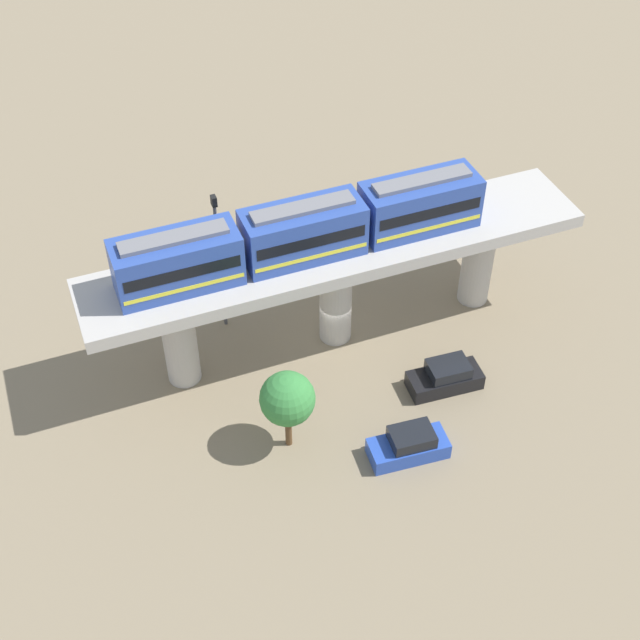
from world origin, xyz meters
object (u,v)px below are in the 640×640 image
object	(u,v)px
signal_post	(219,257)
parked_car_blue	(409,445)
parked_car_black	(446,377)
train	(303,232)
tree_near_viaduct	(287,399)

from	to	relation	value
signal_post	parked_car_blue	bearing A→B (deg)	24.82
signal_post	parked_car_black	bearing A→B (deg)	46.82
train	signal_post	distance (m)	6.08
tree_near_viaduct	signal_post	bearing A→B (deg)	-177.55
train	tree_near_viaduct	xyz separation A→B (m)	(6.80, -3.47, -4.89)
parked_car_black	tree_near_viaduct	distance (m)	10.14
tree_near_viaduct	train	bearing A→B (deg)	152.96
tree_near_viaduct	parked_car_blue	bearing A→B (deg)	62.08
train	parked_car_blue	distance (m)	12.68
train	signal_post	xyz separation A→B (m)	(-3.40, -3.91, -3.18)
parked_car_blue	tree_near_viaduct	distance (m)	7.02
train	parked_car_black	distance (m)	11.67
parked_car_black	parked_car_blue	bearing A→B (deg)	-43.72
train	signal_post	bearing A→B (deg)	-131.01
train	parked_car_blue	bearing A→B (deg)	12.63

